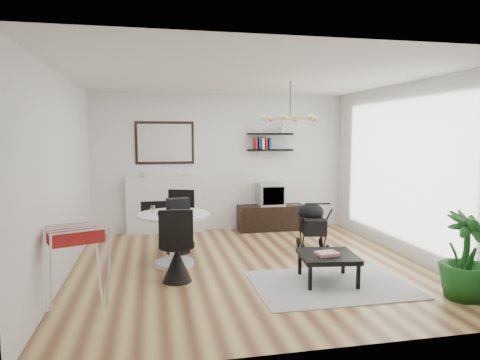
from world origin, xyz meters
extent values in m
plane|color=brown|center=(0.00, 0.00, 0.00)|extent=(5.00, 5.00, 0.00)
plane|color=white|center=(0.00, 0.00, 2.70)|extent=(5.00, 5.00, 0.00)
plane|color=white|center=(0.00, 2.50, 1.35)|extent=(5.00, 0.00, 5.00)
plane|color=white|center=(-2.50, 0.00, 1.35)|extent=(0.00, 5.00, 5.00)
plane|color=white|center=(2.50, 0.00, 1.35)|extent=(0.00, 5.00, 5.00)
cube|color=white|center=(2.40, 0.20, 1.35)|extent=(0.04, 3.60, 2.60)
cube|color=white|center=(-1.10, 2.42, 0.55)|extent=(1.50, 0.15, 1.10)
cube|color=black|center=(-1.10, 2.36, 0.48)|extent=(0.95, 0.06, 0.32)
cube|color=black|center=(-1.10, 2.48, 1.75)|extent=(1.12, 0.03, 0.82)
cube|color=white|center=(-1.10, 2.46, 1.75)|extent=(1.02, 0.01, 0.72)
cube|color=black|center=(0.97, 2.37, 1.60)|extent=(0.90, 0.25, 0.04)
cube|color=black|center=(0.97, 2.37, 1.92)|extent=(0.90, 0.25, 0.04)
cube|color=black|center=(0.97, 2.26, 0.25)|extent=(1.33, 0.46, 0.50)
cube|color=#ADADAF|center=(0.96, 2.26, 0.72)|extent=(0.50, 0.44, 0.44)
cube|color=black|center=(0.96, 2.04, 0.72)|extent=(0.43, 0.01, 0.35)
cylinder|color=white|center=(-1.05, 0.27, 0.03)|extent=(0.57, 0.57, 0.06)
cylinder|color=white|center=(-1.05, 0.27, 0.39)|extent=(0.14, 0.14, 0.67)
cylinder|color=white|center=(-1.05, 0.27, 0.75)|extent=(1.05, 1.05, 0.04)
imported|color=black|center=(-1.13, 0.18, 0.78)|extent=(0.36, 0.27, 0.03)
cube|color=black|center=(-0.98, 0.49, 0.86)|extent=(0.36, 0.27, 0.19)
cube|color=white|center=(-0.88, 0.11, 0.77)|extent=(0.39, 0.36, 0.01)
cylinder|color=white|center=(-1.35, 0.40, 0.82)|extent=(0.06, 0.06, 0.10)
cylinder|color=black|center=(-0.96, 0.93, 0.49)|extent=(0.48, 0.48, 0.05)
cone|color=black|center=(-0.96, 0.93, 0.23)|extent=(0.39, 0.39, 0.46)
cube|color=black|center=(-0.89, 1.13, 0.76)|extent=(0.42, 0.18, 0.49)
cylinder|color=black|center=(-1.06, -0.44, 0.48)|extent=(0.47, 0.47, 0.05)
cone|color=black|center=(-1.06, -0.44, 0.22)|extent=(0.38, 0.38, 0.45)
cube|color=black|center=(-1.07, -0.65, 0.74)|extent=(0.43, 0.08, 0.48)
cube|color=maroon|center=(-2.18, -1.12, 0.83)|extent=(0.61, 0.48, 0.14)
cube|color=black|center=(1.21, 0.59, 0.42)|extent=(0.44, 0.58, 0.25)
ellipsoid|color=black|center=(1.24, 0.75, 0.62)|extent=(0.42, 0.42, 0.30)
cylinder|color=black|center=(1.15, 0.26, 0.84)|extent=(0.39, 0.09, 0.03)
torus|color=black|center=(1.06, 0.87, 0.08)|extent=(0.07, 0.19, 0.19)
torus|color=black|center=(1.44, 0.80, 0.08)|extent=(0.07, 0.19, 0.19)
torus|color=black|center=(0.98, 0.38, 0.08)|extent=(0.07, 0.19, 0.19)
torus|color=black|center=(1.36, 0.31, 0.08)|extent=(0.07, 0.19, 0.19)
cube|color=#999999|center=(0.85, -0.97, 0.01)|extent=(1.96, 1.42, 0.01)
cube|color=black|center=(0.85, -0.87, 0.34)|extent=(0.79, 0.79, 0.06)
cube|color=black|center=(0.51, -1.13, 0.16)|extent=(0.04, 0.04, 0.30)
cube|color=black|center=(1.11, -1.21, 0.16)|extent=(0.04, 0.04, 0.30)
cube|color=black|center=(0.59, -0.53, 0.16)|extent=(0.04, 0.04, 0.30)
cube|color=black|center=(1.19, -0.61, 0.16)|extent=(0.04, 0.04, 0.30)
cube|color=#C34130|center=(0.82, -0.91, 0.39)|extent=(0.29, 0.23, 0.04)
imported|color=#164F18|center=(2.18, -1.71, 0.51)|extent=(0.72, 0.72, 1.01)
camera|label=1|loc=(-1.34, -5.90, 1.90)|focal=32.00mm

